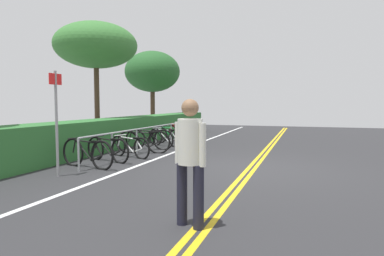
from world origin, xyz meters
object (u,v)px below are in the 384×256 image
(bicycle_0, at_px, (87,153))
(bicycle_7, at_px, (180,133))
(bike_rack, at_px, (147,133))
(bicycle_1, at_px, (107,149))
(bicycle_5, at_px, (166,137))
(tree_far_right, at_px, (152,72))
(pedestrian, at_px, (190,154))
(sign_post_near, at_px, (56,113))
(bicycle_3, at_px, (144,142))
(bicycle_2, at_px, (130,147))
(bicycle_4, at_px, (149,139))
(tree_mid, at_px, (96,46))
(bicycle_6, at_px, (171,135))

(bicycle_0, xyz_separation_m, bicycle_7, (6.41, -0.10, 0.01))
(bike_rack, relative_size, bicycle_1, 4.45)
(bicycle_5, xyz_separation_m, tree_far_right, (6.90, 3.73, 3.15))
(pedestrian, height_order, sign_post_near, sign_post_near)
(pedestrian, distance_m, sign_post_near, 4.30)
(bicycle_3, relative_size, bicycle_5, 1.04)
(bicycle_0, distance_m, bicycle_2, 1.83)
(bicycle_2, bearing_deg, bicycle_0, 173.94)
(bicycle_0, distance_m, bicycle_4, 3.63)
(bike_rack, relative_size, bicycle_0, 4.24)
(bicycle_3, distance_m, bicycle_5, 1.92)
(bike_rack, height_order, tree_mid, tree_mid)
(bicycle_2, height_order, tree_mid, tree_mid)
(bicycle_6, bearing_deg, sign_post_near, 179.83)
(bicycle_5, relative_size, tree_mid, 0.34)
(bicycle_1, bearing_deg, bicycle_4, -0.40)
(sign_post_near, bearing_deg, bicycle_1, 0.68)
(bicycle_4, distance_m, bicycle_6, 1.92)
(bike_rack, height_order, sign_post_near, sign_post_near)
(bicycle_2, bearing_deg, tree_mid, 45.96)
(bicycle_4, relative_size, tree_mid, 0.36)
(bicycle_4, height_order, bicycle_6, bicycle_4)
(bicycle_4, height_order, pedestrian, pedestrian)
(bicycle_7, bearing_deg, bicycle_0, 179.08)
(bicycle_4, relative_size, bicycle_7, 1.01)
(bike_rack, xyz_separation_m, bicycle_3, (-0.51, -0.13, -0.24))
(bicycle_0, distance_m, bicycle_6, 5.55)
(bicycle_2, relative_size, bicycle_5, 0.98)
(bicycle_6, relative_size, sign_post_near, 0.74)
(bicycle_0, relative_size, pedestrian, 1.05)
(bicycle_1, bearing_deg, tree_mid, 36.90)
(pedestrian, bearing_deg, bicycle_3, 31.50)
(bike_rack, bearing_deg, tree_mid, 61.85)
(bicycle_3, xyz_separation_m, tree_mid, (2.13, 3.15, 3.57))
(bicycle_1, height_order, pedestrian, pedestrian)
(sign_post_near, bearing_deg, bicycle_5, -1.81)
(bicycle_7, height_order, pedestrian, pedestrian)
(bicycle_2, xyz_separation_m, tree_far_right, (9.73, 3.76, 3.17))
(sign_post_near, bearing_deg, bicycle_3, -3.31)
(bicycle_4, height_order, bicycle_7, bicycle_7)
(bicycle_3, xyz_separation_m, bicycle_7, (3.68, 0.10, 0.00))
(bicycle_2, relative_size, sign_post_near, 0.70)
(sign_post_near, bearing_deg, tree_mid, 26.38)
(bicycle_7, bearing_deg, bicycle_6, 173.39)
(bicycle_4, distance_m, tree_far_right, 9.22)
(bicycle_1, xyz_separation_m, tree_far_right, (10.56, 3.53, 3.15))
(bicycle_2, xyz_separation_m, tree_mid, (3.04, 3.14, 3.61))
(bicycle_4, relative_size, pedestrian, 1.05)
(bicycle_1, relative_size, bicycle_5, 1.01)
(bicycle_4, distance_m, tree_mid, 4.78)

